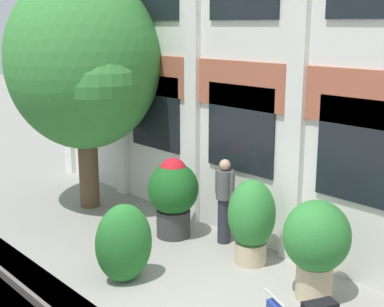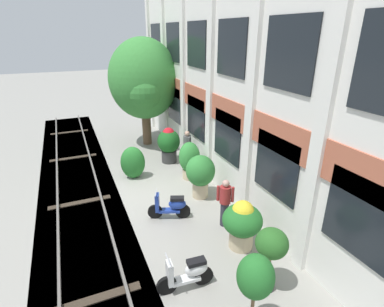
{
  "view_description": "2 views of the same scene",
  "coord_description": "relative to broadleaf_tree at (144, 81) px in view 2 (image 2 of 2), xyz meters",
  "views": [
    {
      "loc": [
        5.64,
        -4.8,
        4.21
      ],
      "look_at": [
        -1.12,
        1.25,
        2.03
      ],
      "focal_mm": 50.0,
      "sensor_mm": 36.0,
      "label": 1
    },
    {
      "loc": [
        9.89,
        -2.26,
        5.65
      ],
      "look_at": [
        1.48,
        1.32,
        1.9
      ],
      "focal_mm": 28.0,
      "sensor_mm": 36.0,
      "label": 2
    }
  ],
  "objects": [
    {
      "name": "ground_plane",
      "position": [
        5.03,
        -1.48,
        -3.32
      ],
      "size": [
        80.0,
        80.0,
        0.0
      ],
      "primitive_type": "plane",
      "color": "gray"
    },
    {
      "name": "apartment_facade",
      "position": [
        5.03,
        1.48,
        1.1
      ],
      "size": [
        16.45,
        0.64,
        8.9
      ],
      "color": "silver",
      "rests_on": "ground"
    },
    {
      "name": "rail_tracks",
      "position": [
        5.03,
        -3.81,
        -3.45
      ],
      "size": [
        24.09,
        2.8,
        0.43
      ],
      "color": "#423F3A",
      "rests_on": "ground"
    },
    {
      "name": "broadleaf_tree",
      "position": [
        0.0,
        0.0,
        0.0
      ],
      "size": [
        3.65,
        3.48,
        5.42
      ],
      "color": "brown",
      "rests_on": "ground"
    },
    {
      "name": "potted_plant_glazed_jar",
      "position": [
        6.2,
        0.3,
        -2.37
      ],
      "size": [
        1.05,
        1.05,
        1.61
      ],
      "color": "tan",
      "rests_on": "ground"
    },
    {
      "name": "potted_plant_tall_urn",
      "position": [
        11.48,
        -1.0,
        -2.0
      ],
      "size": [
        0.71,
        0.71,
        1.91
      ],
      "color": "gray",
      "rests_on": "ground"
    },
    {
      "name": "potted_plant_terracotta_small",
      "position": [
        10.68,
        -0.01,
        -2.11
      ],
      "size": [
        0.74,
        0.74,
        1.64
      ],
      "color": "#333333",
      "rests_on": "ground"
    },
    {
      "name": "potted_plant_fluted_column",
      "position": [
        4.67,
        0.51,
        -2.47
      ],
      "size": [
        0.86,
        0.86,
        1.57
      ],
      "color": "tan",
      "rests_on": "ground"
    },
    {
      "name": "potted_plant_stone_basin",
      "position": [
        2.76,
        0.29,
        -2.39
      ],
      "size": [
        1.03,
        1.03,
        1.64
      ],
      "color": "#333333",
      "rests_on": "ground"
    },
    {
      "name": "potted_plant_ribbed_drum",
      "position": [
        9.16,
        0.2,
        -2.5
      ],
      "size": [
        1.1,
        1.1,
        1.46
      ],
      "color": "tan",
      "rests_on": "ground"
    },
    {
      "name": "scooter_near_curb",
      "position": [
        7.08,
        -1.13,
        -2.88
      ],
      "size": [
        0.71,
        1.31,
        0.98
      ],
      "rotation": [
        0.0,
        0.0,
        4.33
      ],
      "color": "black",
      "rests_on": "ground"
    },
    {
      "name": "scooter_second_parked",
      "position": [
        9.95,
        -1.72,
        -2.88
      ],
      "size": [
        0.5,
        1.38,
        0.98
      ],
      "rotation": [
        0.0,
        0.0,
        4.64
      ],
      "color": "black",
      "rests_on": "ground"
    },
    {
      "name": "resident_by_doorway",
      "position": [
        3.69,
        0.82,
        -2.4
      ],
      "size": [
        0.53,
        0.34,
        1.7
      ],
      "rotation": [
        0.0,
        0.0,
        -1.65
      ],
      "color": "#282833",
      "rests_on": "ground"
    },
    {
      "name": "resident_watching_tracks",
      "position": [
        8.08,
        0.27,
        -2.48
      ],
      "size": [
        0.34,
        0.46,
        1.57
      ],
      "rotation": [
        0.0,
        0.0,
        -0.57
      ],
      "color": "#282833",
      "rests_on": "ground"
    },
    {
      "name": "topiary_hedge",
      "position": [
        3.74,
        -1.6,
        -2.64
      ],
      "size": [
        0.88,
        1.1,
        1.36
      ],
      "primitive_type": "ellipsoid",
      "rotation": [
        0.0,
        0.0,
        1.37
      ],
      "color": "#236B28",
      "rests_on": "ground"
    }
  ]
}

